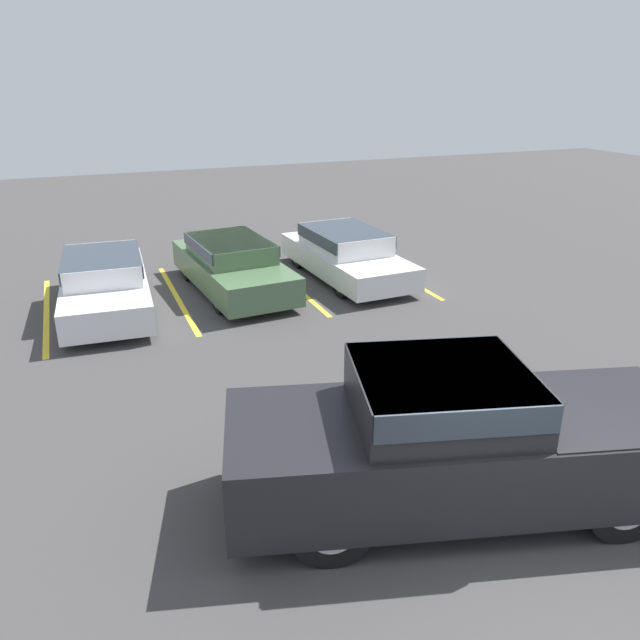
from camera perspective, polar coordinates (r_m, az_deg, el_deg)
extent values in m
plane|color=#423F3F|center=(7.69, 14.94, -18.70)|extent=(60.00, 60.00, 0.00)
cube|color=yellow|center=(14.81, -23.73, 0.51)|extent=(0.12, 4.99, 0.01)
cube|color=yellow|center=(14.93, -12.92, 2.01)|extent=(0.12, 4.99, 0.01)
cube|color=yellow|center=(15.57, -2.63, 3.37)|extent=(0.12, 4.99, 0.01)
cube|color=yellow|center=(16.67, 6.60, 4.50)|extent=(0.12, 4.99, 0.01)
cube|color=black|center=(7.69, 12.61, -11.49)|extent=(5.76, 3.28, 0.96)
cube|color=black|center=(7.22, 11.05, -6.61)|extent=(2.36, 2.21, 0.58)
cube|color=#2D3842|center=(7.16, 11.12, -5.69)|extent=(2.33, 2.26, 0.32)
cube|color=black|center=(8.17, 24.41, -7.45)|extent=(2.43, 2.30, 0.14)
cylinder|color=black|center=(9.07, 20.78, -9.18)|extent=(0.95, 0.51, 0.90)
cylinder|color=#ADADB2|center=(9.07, 20.78, -9.18)|extent=(0.56, 0.42, 0.50)
cylinder|color=black|center=(7.95, 25.93, -14.80)|extent=(0.95, 0.51, 0.90)
cylinder|color=#ADADB2|center=(7.95, 25.93, -14.80)|extent=(0.56, 0.42, 0.50)
cylinder|color=black|center=(8.18, -0.49, -11.18)|extent=(0.95, 0.51, 0.90)
cylinder|color=#ADADB2|center=(8.18, -0.49, -11.18)|extent=(0.56, 0.42, 0.50)
cylinder|color=black|center=(6.91, 1.00, -18.29)|extent=(0.95, 0.51, 0.90)
cylinder|color=#ADADB2|center=(6.91, 1.00, -18.29)|extent=(0.56, 0.42, 0.50)
cube|color=silver|center=(14.41, -19.02, 2.64)|extent=(2.03, 4.61, 0.60)
cube|color=silver|center=(14.35, -19.28, 4.74)|extent=(1.69, 2.44, 0.45)
cube|color=#2D3842|center=(14.32, -19.32, 5.09)|extent=(1.75, 2.39, 0.27)
cylinder|color=black|center=(13.23, -15.66, 0.64)|extent=(0.27, 0.65, 0.64)
cylinder|color=#ADADB2|center=(13.23, -15.66, 0.64)|extent=(0.27, 0.37, 0.35)
cylinder|color=black|center=(13.27, -22.07, -0.11)|extent=(0.27, 0.65, 0.64)
cylinder|color=#ADADB2|center=(13.27, -22.07, -0.11)|extent=(0.27, 0.37, 0.35)
cylinder|color=black|center=(15.71, -16.30, 3.89)|extent=(0.27, 0.65, 0.64)
cylinder|color=#ADADB2|center=(15.71, -16.30, 3.89)|extent=(0.27, 0.37, 0.35)
cylinder|color=black|center=(15.74, -21.71, 3.25)|extent=(0.27, 0.65, 0.64)
cylinder|color=#ADADB2|center=(15.74, -21.71, 3.25)|extent=(0.27, 0.37, 0.35)
cube|color=#4C6B47|center=(15.04, -7.98, 4.50)|extent=(2.09, 4.60, 0.64)
cube|color=#4C6B47|center=(14.98, -8.20, 6.55)|extent=(1.71, 2.44, 0.43)
cube|color=#2D3842|center=(14.96, -8.21, 6.87)|extent=(1.78, 2.40, 0.26)
cylinder|color=black|center=(14.19, -3.39, 2.86)|extent=(0.28, 0.65, 0.64)
cylinder|color=#ADADB2|center=(14.19, -3.39, 2.86)|extent=(0.27, 0.37, 0.35)
cylinder|color=black|center=(13.71, -9.10, 1.94)|extent=(0.28, 0.65, 0.64)
cylinder|color=#ADADB2|center=(13.71, -9.10, 1.94)|extent=(0.27, 0.37, 0.35)
cylinder|color=black|center=(16.50, -6.98, 5.45)|extent=(0.28, 0.65, 0.64)
cylinder|color=#ADADB2|center=(16.50, -6.98, 5.45)|extent=(0.27, 0.37, 0.35)
cylinder|color=black|center=(16.09, -11.96, 4.72)|extent=(0.28, 0.65, 0.64)
cylinder|color=#ADADB2|center=(16.09, -11.96, 4.72)|extent=(0.27, 0.37, 0.35)
cube|color=silver|center=(15.91, 2.41, 5.49)|extent=(1.97, 4.62, 0.56)
cube|color=silver|center=(15.85, 2.29, 7.40)|extent=(1.66, 2.43, 0.49)
cube|color=#2D3842|center=(15.82, 2.30, 7.74)|extent=(1.72, 2.39, 0.30)
cylinder|color=black|center=(15.20, 7.19, 4.05)|extent=(0.26, 0.66, 0.65)
cylinder|color=#ADADB2|center=(15.20, 7.19, 4.05)|extent=(0.26, 0.37, 0.36)
cylinder|color=black|center=(14.50, 2.10, 3.33)|extent=(0.26, 0.66, 0.65)
cylinder|color=#ADADB2|center=(14.50, 2.10, 3.33)|extent=(0.26, 0.37, 0.36)
cylinder|color=black|center=(17.40, 2.66, 6.46)|extent=(0.26, 0.66, 0.65)
cylinder|color=#ADADB2|center=(17.40, 2.66, 6.46)|extent=(0.26, 0.37, 0.36)
cylinder|color=black|center=(16.79, -1.94, 5.91)|extent=(0.26, 0.66, 0.65)
cylinder|color=#ADADB2|center=(16.79, -1.94, 5.91)|extent=(0.26, 0.37, 0.36)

